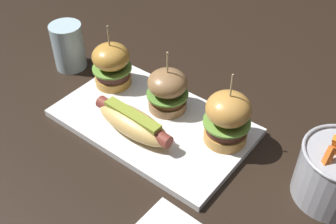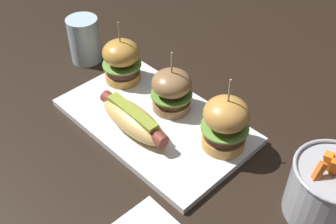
% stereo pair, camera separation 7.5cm
% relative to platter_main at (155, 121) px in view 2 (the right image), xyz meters
% --- Properties ---
extents(ground_plane, '(3.00, 3.00, 0.00)m').
position_rel_platter_main_xyz_m(ground_plane, '(0.00, 0.00, -0.01)').
color(ground_plane, black).
extents(platter_main, '(0.38, 0.23, 0.01)m').
position_rel_platter_main_xyz_m(platter_main, '(0.00, 0.00, 0.00)').
color(platter_main, white).
rests_on(platter_main, ground).
extents(hot_dog, '(0.18, 0.07, 0.05)m').
position_rel_platter_main_xyz_m(hot_dog, '(-0.01, -0.05, 0.03)').
color(hot_dog, '#DFB362').
rests_on(hot_dog, platter_main).
extents(slider_left, '(0.08, 0.08, 0.14)m').
position_rel_platter_main_xyz_m(slider_left, '(-0.14, 0.04, 0.06)').
color(slider_left, '#C48B37').
rests_on(slider_left, platter_main).
extents(slider_center, '(0.08, 0.08, 0.13)m').
position_rel_platter_main_xyz_m(slider_center, '(-0.00, 0.05, 0.05)').
color(slider_center, olive).
rests_on(slider_center, platter_main).
extents(slider_right, '(0.09, 0.09, 0.15)m').
position_rel_platter_main_xyz_m(slider_right, '(0.14, 0.04, 0.06)').
color(slider_right, gold).
rests_on(slider_right, platter_main).
extents(fries_bucket, '(0.13, 0.13, 0.15)m').
position_rel_platter_main_xyz_m(fries_bucket, '(0.34, 0.05, 0.05)').
color(fries_bucket, '#A8AAB2').
rests_on(fries_bucket, ground).
extents(water_glass, '(0.07, 0.07, 0.11)m').
position_rel_platter_main_xyz_m(water_glass, '(-0.28, 0.04, 0.05)').
color(water_glass, silver).
rests_on(water_glass, ground).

